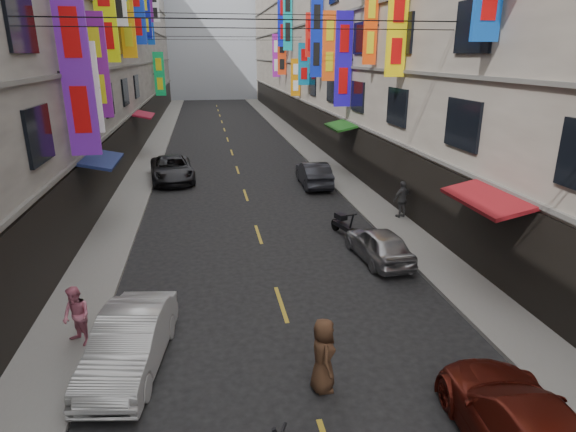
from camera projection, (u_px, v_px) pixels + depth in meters
name	position (u px, v px, depth m)	size (l,w,h in m)	color
sidewalk_left	(151.00, 154.00, 35.86)	(2.00, 90.00, 0.12)	slate
sidewalk_right	(308.00, 149.00, 37.81)	(2.00, 90.00, 0.12)	slate
building_row_left	(45.00, 17.00, 31.89)	(10.14, 90.00, 19.00)	#9C978E
building_row_right	(389.00, 21.00, 35.78)	(10.14, 90.00, 19.00)	#AFA493
haze_block	(211.00, 30.00, 80.05)	(18.00, 8.00, 22.00)	#ADB5C1
shop_signage	(233.00, 19.00, 27.53)	(14.00, 55.00, 12.08)	blue
street_awnings	(223.00, 155.00, 20.75)	(13.99, 35.20, 0.41)	#12471D
overhead_cables	(241.00, 17.00, 22.85)	(14.00, 38.04, 1.24)	black
lane_markings	(234.00, 160.00, 34.05)	(0.12, 80.20, 0.01)	gold
scooter_far_right	(343.00, 225.00, 19.84)	(0.72, 1.76, 1.14)	black
car_left_mid	(130.00, 342.00, 11.31)	(1.44, 4.14, 1.36)	silver
car_left_far	(172.00, 169.00, 28.34)	(2.37, 5.14, 1.43)	black
car_right_mid	(379.00, 244.00, 17.35)	(1.47, 3.64, 1.24)	#A2A2A6
car_right_far	(314.00, 174.00, 27.28)	(1.47, 4.21, 1.39)	#27282F
pedestrian_lfar	(77.00, 316.00, 12.02)	(0.76, 0.52, 1.56)	#D4708A
pedestrian_rfar	(402.00, 199.00, 21.55)	(0.99, 0.56, 1.68)	#4F4F51
pedestrian_crossing	(323.00, 355.00, 10.52)	(0.85, 0.58, 1.74)	#4B2F1E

